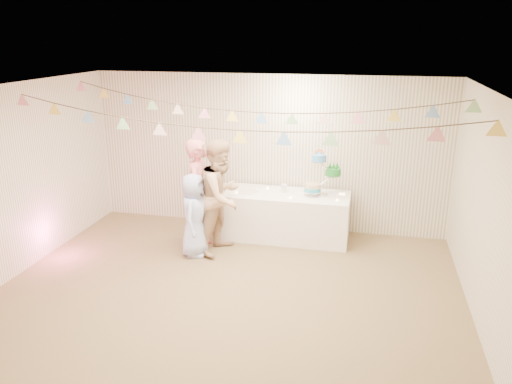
% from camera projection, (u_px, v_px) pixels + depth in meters
% --- Properties ---
extents(floor, '(6.00, 6.00, 0.00)m').
position_uv_depth(floor, '(227.00, 294.00, 6.46)').
color(floor, brown).
rests_on(floor, ground).
extents(ceiling, '(6.00, 6.00, 0.00)m').
position_uv_depth(ceiling, '(223.00, 90.00, 5.67)').
color(ceiling, white).
rests_on(ceiling, ground).
extents(back_wall, '(6.00, 6.00, 0.00)m').
position_uv_depth(back_wall, '(267.00, 153.00, 8.39)').
color(back_wall, white).
rests_on(back_wall, ground).
extents(front_wall, '(6.00, 6.00, 0.00)m').
position_uv_depth(front_wall, '(132.00, 301.00, 3.75)').
color(front_wall, white).
rests_on(front_wall, ground).
extents(left_wall, '(5.00, 5.00, 0.00)m').
position_uv_depth(left_wall, '(11.00, 183.00, 6.71)').
color(left_wall, white).
rests_on(left_wall, ground).
extents(right_wall, '(5.00, 5.00, 0.00)m').
position_uv_depth(right_wall, '(490.00, 218.00, 5.43)').
color(right_wall, white).
rests_on(right_wall, ground).
extents(table, '(2.02, 0.81, 0.76)m').
position_uv_depth(table, '(286.00, 216.00, 8.14)').
color(table, white).
rests_on(table, floor).
extents(cake_stand, '(0.62, 0.36, 0.69)m').
position_uv_depth(cake_stand, '(322.00, 175.00, 7.84)').
color(cake_stand, silver).
rests_on(cake_stand, table).
extents(cake_bottom, '(0.31, 0.31, 0.15)m').
position_uv_depth(cake_bottom, '(311.00, 191.00, 7.90)').
color(cake_bottom, '#29A9C2').
rests_on(cake_bottom, cake_stand).
extents(cake_middle, '(0.27, 0.27, 0.22)m').
position_uv_depth(cake_middle, '(334.00, 173.00, 7.89)').
color(cake_middle, '#1A7827').
rests_on(cake_middle, cake_stand).
extents(cake_top_tier, '(0.25, 0.25, 0.19)m').
position_uv_depth(cake_top_tier, '(319.00, 158.00, 7.74)').
color(cake_top_tier, '#4697DF').
rests_on(cake_top_tier, cake_stand).
extents(platter, '(0.33, 0.33, 0.02)m').
position_uv_depth(platter, '(249.00, 192.00, 8.11)').
color(platter, white).
rests_on(platter, table).
extents(posy, '(0.13, 0.13, 0.15)m').
position_uv_depth(posy, '(284.00, 188.00, 8.06)').
color(posy, white).
rests_on(posy, table).
extents(person_adult_a, '(0.42, 0.63, 1.73)m').
position_uv_depth(person_adult_a, '(201.00, 194.00, 7.64)').
color(person_adult_a, '#DC737C').
rests_on(person_adult_a, floor).
extents(person_adult_b, '(0.87, 1.00, 1.76)m').
position_uv_depth(person_adult_b, '(222.00, 196.00, 7.50)').
color(person_adult_b, tan).
rests_on(person_adult_b, floor).
extents(person_child, '(0.44, 0.64, 1.27)m').
position_uv_depth(person_child, '(194.00, 215.00, 7.43)').
color(person_child, '#B2C4FC').
rests_on(person_child, floor).
extents(bunting_back, '(5.60, 1.10, 0.40)m').
position_uv_depth(bunting_back, '(247.00, 100.00, 6.77)').
color(bunting_back, pink).
rests_on(bunting_back, ceiling).
extents(bunting_front, '(5.60, 0.90, 0.36)m').
position_uv_depth(bunting_front, '(219.00, 118.00, 5.57)').
color(bunting_front, '#72A5E5').
rests_on(bunting_front, ceiling).
extents(tealight_0, '(0.04, 0.04, 0.03)m').
position_uv_depth(tealight_0, '(236.00, 192.00, 8.05)').
color(tealight_0, '#FFD88C').
rests_on(tealight_0, table).
extents(tealight_1, '(0.04, 0.04, 0.03)m').
position_uv_depth(tealight_1, '(268.00, 188.00, 8.26)').
color(tealight_1, '#FFD88C').
rests_on(tealight_1, table).
extents(tealight_2, '(0.04, 0.04, 0.03)m').
position_uv_depth(tealight_2, '(291.00, 197.00, 7.79)').
color(tealight_2, '#FFD88C').
rests_on(tealight_2, table).
extents(tealight_3, '(0.04, 0.04, 0.03)m').
position_uv_depth(tealight_3, '(310.00, 190.00, 8.14)').
color(tealight_3, '#FFD88C').
rests_on(tealight_3, table).
extents(tealight_4, '(0.04, 0.04, 0.03)m').
position_uv_depth(tealight_4, '(337.00, 200.00, 7.67)').
color(tealight_4, '#FFD88C').
rests_on(tealight_4, table).
extents(tealight_5, '(0.04, 0.04, 0.03)m').
position_uv_depth(tealight_5, '(344.00, 194.00, 7.96)').
color(tealight_5, '#FFD88C').
rests_on(tealight_5, table).
extents(tealight_6, '(0.04, 0.04, 0.03)m').
position_uv_depth(tealight_6, '(340.00, 194.00, 7.97)').
color(tealight_6, '#FFD88C').
rests_on(tealight_6, table).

